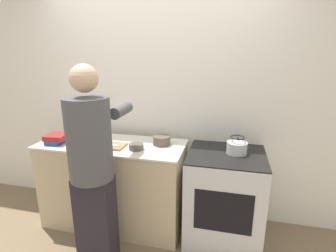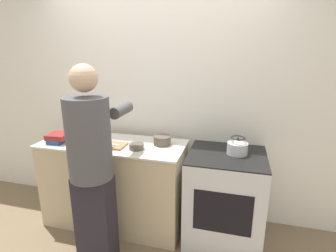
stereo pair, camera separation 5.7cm
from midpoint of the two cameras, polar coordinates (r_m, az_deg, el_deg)
name	(u,v)px [view 2 (the right image)]	position (r m, az deg, el deg)	size (l,w,h in m)	color
ground_plane	(140,244)	(2.83, -5.43, -24.29)	(12.00, 12.00, 0.00)	#7A664C
wall_back	(160,101)	(2.90, -1.11, 5.50)	(8.00, 0.05, 2.60)	white
counter	(115,183)	(2.93, -10.93, -12.12)	(1.49, 0.61, 0.92)	#C6B28E
oven	(224,197)	(2.72, 12.77, -14.89)	(0.72, 0.66, 0.90)	silver
person	(92,162)	(2.27, -15.59, -7.57)	(0.41, 0.64, 1.74)	#27222C
cutting_board	(111,145)	(2.66, -11.68, -4.11)	(0.29, 0.20, 0.02)	#A87A4C
knife	(110,144)	(2.66, -11.97, -3.85)	(0.22, 0.06, 0.01)	silver
kettle	(237,147)	(2.53, 15.50, -4.43)	(0.19, 0.19, 0.16)	silver
bowl_prep	(137,146)	(2.53, -6.22, -4.43)	(0.14, 0.14, 0.06)	brown
bowl_mixing	(162,140)	(2.63, -0.67, -3.14)	(0.17, 0.17, 0.09)	brown
canister_jar	(83,129)	(3.03, -17.46, -0.68)	(0.13, 0.13, 0.15)	#756047
book_stack	(59,137)	(2.92, -22.18, -2.33)	(0.21, 0.22, 0.09)	navy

